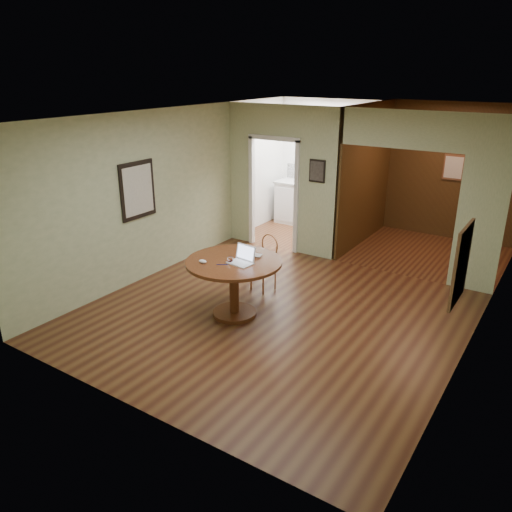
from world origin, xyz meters
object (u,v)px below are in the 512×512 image
Objects in this scene: dining_table at (234,275)px; open_laptop at (243,258)px; chair at (266,259)px; closed_laptop at (249,256)px.

open_laptop reaches higher than dining_table.
dining_table is 3.79× the size of open_laptop.
chair is at bearing 96.50° from dining_table.
chair is (-0.11, 1.01, -0.12)m from dining_table.
chair is at bearing 93.79° from closed_laptop.
dining_table is 1.02m from chair.
chair is 1.10m from open_laptop.
open_laptop reaches higher than chair.
chair is 2.66× the size of closed_laptop.
open_laptop is at bearing -88.36° from closed_laptop.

